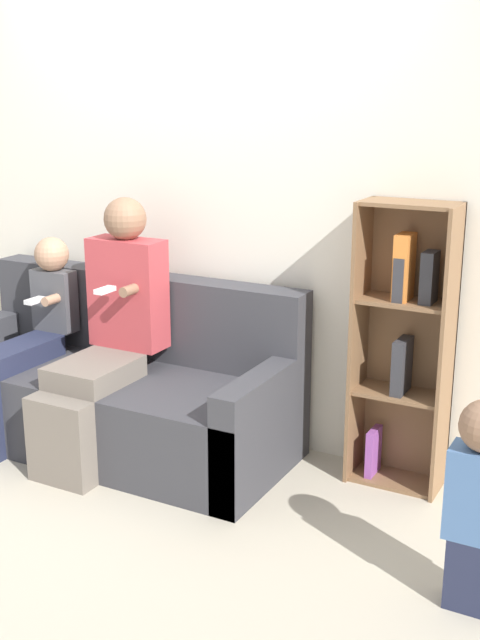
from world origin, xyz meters
The scene contains 7 objects.
ground_plane centered at (0.00, 0.00, 0.00)m, with size 14.00×14.00×0.00m, color #B2A893.
back_wall centered at (0.00, 0.94, 1.27)m, with size 10.00×0.06×2.55m.
couch centered at (-0.29, 0.51, 0.30)m, with size 1.94×0.81×0.88m.
adult_seated centered at (-0.24, 0.41, 0.68)m, with size 0.40×0.75×1.32m.
child_seated centered at (-0.77, 0.35, 0.55)m, with size 0.25×0.77×1.07m.
toddler_standing centered at (1.73, -0.04, 0.44)m, with size 0.23×0.19×0.81m.
bookshelf centered at (1.18, 0.81, 0.71)m, with size 0.44×0.25×1.36m.
Camera 1 is at (2.20, -2.69, 1.83)m, focal length 45.00 mm.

